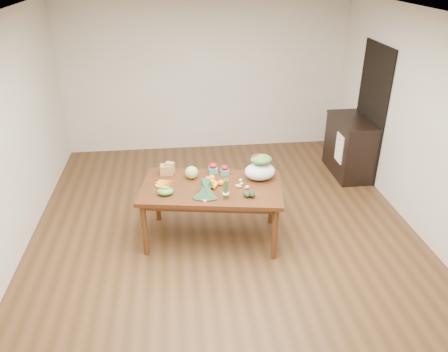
{
  "coord_description": "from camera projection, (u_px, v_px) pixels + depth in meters",
  "views": [
    {
      "loc": [
        -0.57,
        -4.62,
        3.27
      ],
      "look_at": [
        -0.02,
        0.0,
        0.89
      ],
      "focal_mm": 35.0,
      "sensor_mm": 36.0,
      "label": 1
    }
  ],
  "objects": [
    {
      "name": "avocado_a",
      "position": [
        247.0,
        194.0,
        5.05
      ],
      "size": [
        0.1,
        0.12,
        0.07
      ],
      "primitive_type": "ellipsoid",
      "rotation": [
        0.0,
        0.0,
        0.3
      ],
      "color": "black",
      "rests_on": "dining_table"
    },
    {
      "name": "potato_e",
      "position": [
        247.0,
        187.0,
        5.22
      ],
      "size": [
        0.05,
        0.05,
        0.05
      ],
      "primitive_type": "ellipsoid",
      "color": "tan",
      "rests_on": "dining_table"
    },
    {
      "name": "doorway_dark",
      "position": [
        371.0,
        112.0,
        6.83
      ],
      "size": [
        0.02,
        1.0,
        2.1
      ],
      "primitive_type": "cube",
      "color": "black",
      "rests_on": "floor"
    },
    {
      "name": "strawberry_basket_b",
      "position": [
        225.0,
        170.0,
        5.57
      ],
      "size": [
        0.12,
        0.12,
        0.1
      ],
      "primitive_type": null,
      "rotation": [
        0.0,
        0.0,
        -0.17
      ],
      "color": "#B00B19",
      "rests_on": "dining_table"
    },
    {
      "name": "dining_table",
      "position": [
        212.0,
        212.0,
        5.47
      ],
      "size": [
        1.83,
        1.22,
        0.75
      ],
      "primitive_type": "cube",
      "rotation": [
        0.0,
        0.0,
        -0.17
      ],
      "color": "#492411",
      "rests_on": "floor"
    },
    {
      "name": "cabinet",
      "position": [
        349.0,
        147.0,
        7.08
      ],
      "size": [
        0.52,
        1.02,
        0.94
      ],
      "primitive_type": "cube",
      "color": "black",
      "rests_on": "floor"
    },
    {
      "name": "room_walls",
      "position": [
        226.0,
        140.0,
        5.02
      ],
      "size": [
        5.02,
        6.02,
        2.7
      ],
      "color": "silver",
      "rests_on": "floor"
    },
    {
      "name": "orange_a",
      "position": [
        208.0,
        180.0,
        5.36
      ],
      "size": [
        0.08,
        0.08,
        0.08
      ],
      "primitive_type": "sphere",
      "color": "orange",
      "rests_on": "dining_table"
    },
    {
      "name": "potato_d",
      "position": [
        241.0,
        180.0,
        5.39
      ],
      "size": [
        0.05,
        0.04,
        0.04
      ],
      "primitive_type": "ellipsoid",
      "color": "tan",
      "rests_on": "dining_table"
    },
    {
      "name": "cabbage",
      "position": [
        192.0,
        172.0,
        5.45
      ],
      "size": [
        0.16,
        0.16,
        0.16
      ],
      "primitive_type": "sphere",
      "color": "#9CC772",
      "rests_on": "dining_table"
    },
    {
      "name": "salad_bag",
      "position": [
        260.0,
        168.0,
        5.4
      ],
      "size": [
        0.43,
        0.35,
        0.3
      ],
      "primitive_type": null,
      "rotation": [
        0.0,
        0.0,
        -0.17
      ],
      "color": "silver",
      "rests_on": "dining_table"
    },
    {
      "name": "potato_b",
      "position": [
        240.0,
        186.0,
        5.25
      ],
      "size": [
        0.05,
        0.04,
        0.04
      ],
      "primitive_type": "ellipsoid",
      "color": "#DDCE7F",
      "rests_on": "dining_table"
    },
    {
      "name": "ceiling",
      "position": [
        226.0,
        17.0,
        4.41
      ],
      "size": [
        5.0,
        6.0,
        0.02
      ],
      "primitive_type": "cube",
      "color": "white",
      "rests_on": "room_walls"
    },
    {
      "name": "paper_bag",
      "position": [
        167.0,
        169.0,
        5.55
      ],
      "size": [
        0.24,
        0.21,
        0.15
      ],
      "primitive_type": null,
      "rotation": [
        0.0,
        0.0,
        -0.17
      ],
      "color": "olive",
      "rests_on": "dining_table"
    },
    {
      "name": "dish_towel",
      "position": [
        339.0,
        148.0,
        6.83
      ],
      "size": [
        0.02,
        0.28,
        0.45
      ],
      "primitive_type": "cube",
      "color": "white",
      "rests_on": "cabinet"
    },
    {
      "name": "asparagus_bundle",
      "position": [
        226.0,
        189.0,
        4.98
      ],
      "size": [
        0.1,
        0.13,
        0.26
      ],
      "primitive_type": null,
      "rotation": [
        0.15,
        0.0,
        -0.17
      ],
      "color": "#447435",
      "rests_on": "dining_table"
    },
    {
      "name": "mandarin_cluster",
      "position": [
        212.0,
        183.0,
        5.26
      ],
      "size": [
        0.21,
        0.21,
        0.1
      ],
      "primitive_type": null,
      "rotation": [
        0.0,
        0.0,
        -0.17
      ],
      "color": "orange",
      "rests_on": "dining_table"
    },
    {
      "name": "carrots",
      "position": [
        165.0,
        184.0,
        5.32
      ],
      "size": [
        0.25,
        0.25,
        0.03
      ],
      "primitive_type": null,
      "rotation": [
        0.0,
        0.0,
        -0.17
      ],
      "color": "orange",
      "rests_on": "dining_table"
    },
    {
      "name": "strawberry_basket_a",
      "position": [
        213.0,
        169.0,
        5.61
      ],
      "size": [
        0.13,
        0.13,
        0.1
      ],
      "primitive_type": null,
      "rotation": [
        0.0,
        0.0,
        -0.17
      ],
      "color": "red",
      "rests_on": "dining_table"
    },
    {
      "name": "orange_c",
      "position": [
        221.0,
        183.0,
        5.3
      ],
      "size": [
        0.07,
        0.07,
        0.07
      ],
      "primitive_type": "sphere",
      "color": "orange",
      "rests_on": "dining_table"
    },
    {
      "name": "avocado_b",
      "position": [
        252.0,
        194.0,
        5.05
      ],
      "size": [
        0.1,
        0.13,
        0.07
      ],
      "primitive_type": "ellipsoid",
      "rotation": [
        0.0,
        0.0,
        0.3
      ],
      "color": "black",
      "rests_on": "dining_table"
    },
    {
      "name": "kale_bunch",
      "position": [
        205.0,
        191.0,
        5.02
      ],
      "size": [
        0.38,
        0.45,
        0.16
      ],
      "primitive_type": null,
      "rotation": [
        0.0,
        0.0,
        -0.17
      ],
      "color": "black",
      "rests_on": "dining_table"
    },
    {
      "name": "orange_b",
      "position": [
        212.0,
        178.0,
        5.41
      ],
      "size": [
        0.08,
        0.08,
        0.08
      ],
      "primitive_type": "sphere",
      "color": "orange",
      "rests_on": "dining_table"
    },
    {
      "name": "snap_pea_bag",
      "position": [
        165.0,
        191.0,
        5.09
      ],
      "size": [
        0.19,
        0.14,
        0.09
      ],
      "primitive_type": "ellipsoid",
      "color": "#539532",
      "rests_on": "dining_table"
    },
    {
      "name": "floor",
      "position": [
        226.0,
        237.0,
        5.64
      ],
      "size": [
        6.0,
        6.0,
        0.0
      ],
      "primitive_type": "plane",
      "color": "#55361D",
      "rests_on": "ground"
    },
    {
      "name": "potato_a",
      "position": [
        237.0,
        186.0,
        5.26
      ],
      "size": [
        0.05,
        0.04,
        0.04
      ],
      "primitive_type": "ellipsoid",
      "color": "#CEC277",
      "rests_on": "dining_table"
    },
    {
      "name": "potato_c",
      "position": [
        241.0,
        184.0,
        5.31
      ],
      "size": [
        0.05,
        0.04,
        0.04
      ],
      "primitive_type": "ellipsoid",
      "color": "tan",
      "rests_on": "dining_table"
    }
  ]
}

